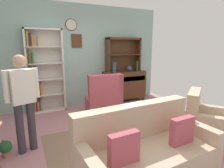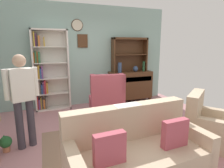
% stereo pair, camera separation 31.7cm
% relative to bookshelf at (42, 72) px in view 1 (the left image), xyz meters
% --- Properties ---
extents(ground_plane, '(5.40, 4.60, 0.02)m').
position_rel_bookshelf_xyz_m(ground_plane, '(1.03, -1.94, -1.05)').
color(ground_plane, '#B27A7F').
extents(wall_back, '(5.00, 0.09, 2.80)m').
position_rel_bookshelf_xyz_m(wall_back, '(1.03, 0.19, 0.37)').
color(wall_back, '#93B7AD').
rests_on(wall_back, ground_plane).
extents(area_rug, '(2.93, 1.61, 0.01)m').
position_rel_bookshelf_xyz_m(area_rug, '(1.23, -2.24, -1.03)').
color(area_rug, '#846651').
rests_on(area_rug, ground_plane).
extents(bookshelf, '(0.90, 0.30, 2.10)m').
position_rel_bookshelf_xyz_m(bookshelf, '(0.00, 0.00, 0.00)').
color(bookshelf, silver).
rests_on(bookshelf, ground_plane).
extents(sideboard, '(1.30, 0.45, 0.92)m').
position_rel_bookshelf_xyz_m(sideboard, '(2.35, -0.08, -0.53)').
color(sideboard, '#4C2D19').
rests_on(sideboard, ground_plane).
extents(sideboard_hutch, '(1.10, 0.26, 1.00)m').
position_rel_bookshelf_xyz_m(sideboard_hutch, '(2.35, 0.02, 0.52)').
color(sideboard_hutch, '#4C2D19').
rests_on(sideboard_hutch, sideboard).
extents(vase_tall, '(0.11, 0.11, 0.29)m').
position_rel_bookshelf_xyz_m(vase_tall, '(1.96, -0.16, 0.03)').
color(vase_tall, '#33476B').
rests_on(vase_tall, sideboard).
extents(vase_round, '(0.15, 0.15, 0.17)m').
position_rel_bookshelf_xyz_m(vase_round, '(2.48, -0.15, -0.03)').
color(vase_round, '#33476B').
rests_on(vase_round, sideboard).
extents(bottle_wine, '(0.07, 0.07, 0.30)m').
position_rel_bookshelf_xyz_m(bottle_wine, '(2.74, -0.17, 0.03)').
color(bottle_wine, '#194223').
rests_on(bottle_wine, sideboard).
extents(couch_floral, '(1.84, 0.94, 0.90)m').
position_rel_bookshelf_xyz_m(couch_floral, '(0.93, -3.17, -0.73)').
color(couch_floral, '#C6AD8E').
rests_on(couch_floral, ground_plane).
extents(armchair_floral, '(1.07, 1.07, 0.88)m').
position_rel_bookshelf_xyz_m(armchair_floral, '(2.53, -2.85, -0.75)').
color(armchair_floral, '#C6AD8E').
rests_on(armchair_floral, ground_plane).
extents(wingback_chair, '(0.90, 0.91, 1.05)m').
position_rel_bookshelf_xyz_m(wingback_chair, '(1.27, -1.00, -0.65)').
color(wingback_chair, '#B74C5B').
rests_on(wingback_chair, ground_plane).
extents(potted_plant_small, '(0.19, 0.19, 0.26)m').
position_rel_bookshelf_xyz_m(potted_plant_small, '(-0.77, -1.91, -0.89)').
color(potted_plant_small, '#AD6B4C').
rests_on(potted_plant_small, ground_plane).
extents(person_reading, '(0.52, 0.30, 1.56)m').
position_rel_bookshelf_xyz_m(person_reading, '(-0.46, -1.87, -0.13)').
color(person_reading, '#38333D').
rests_on(person_reading, ground_plane).
extents(coffee_table, '(0.80, 0.50, 0.42)m').
position_rel_bookshelf_xyz_m(coffee_table, '(1.00, -2.35, -0.68)').
color(coffee_table, '#4C2D19').
rests_on(coffee_table, ground_plane).
extents(book_stack, '(0.21, 0.16, 0.09)m').
position_rel_bookshelf_xyz_m(book_stack, '(1.03, -2.34, -0.57)').
color(book_stack, '#284C8C').
rests_on(book_stack, coffee_table).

